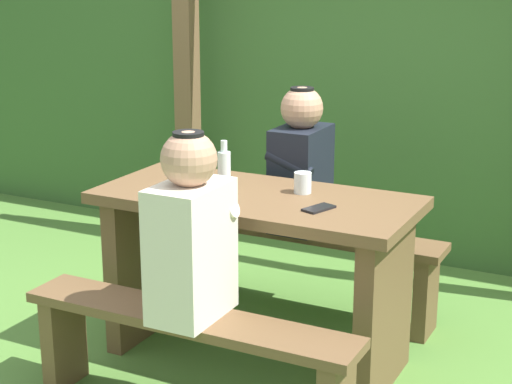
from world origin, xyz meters
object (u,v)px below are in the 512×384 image
Objects in this scene: drinking_glass at (303,183)px; cell_phone at (319,208)px; person_white_shirt at (191,233)px; bottle_left at (224,168)px; picnic_table at (256,249)px; person_black_coat at (301,165)px; bench_far at (308,253)px; bench_near at (188,344)px.

drinking_glass reaches higher than cell_phone.
person_white_shirt reaches higher than bottle_left.
picnic_table is 0.64m from person_black_coat.
bench_far is 0.88m from cell_phone.
picnic_table is at bearing -12.74° from bottle_left.
drinking_glass is at bearing 148.14° from cell_phone.
picnic_table reaches higher than bench_far.
bench_near is 1.95× the size of person_white_shirt.
cell_phone is (0.33, 0.50, 0.46)m from bench_near.
cell_phone is at bearing -60.59° from person_black_coat.
person_black_coat is 5.14× the size of cell_phone.
picnic_table is at bearing -174.85° from cell_phone.
bottle_left is at bearing -108.25° from bench_far.
cell_phone is (0.33, -0.67, 0.46)m from bench_far.
bench_near is 0.76m from cell_phone.
bench_near and bench_far have the same top height.
person_white_shirt is at bearing -86.67° from person_black_coat.
picnic_table is at bearing -90.00° from bench_far.
cell_phone reaches higher than picnic_table.
bench_near is at bearing -103.65° from drinking_glass.
bench_far is 1.25m from person_white_shirt.
person_white_shirt is 7.79× the size of drinking_glass.
bench_near is 6.52× the size of bottle_left.
bottle_left reaches higher than picnic_table.
person_white_shirt is (0.02, -0.58, 0.25)m from picnic_table.
bench_near is 0.85m from bottle_left.
bench_near is 0.88m from drinking_glass.
bench_far is 1.95× the size of person_black_coat.
drinking_glass is 0.43× the size of bottle_left.
picnic_table is 10.00× the size of cell_phone.
drinking_glass reaches higher than picnic_table.
person_black_coat reaches higher than cell_phone.
drinking_glass is at bearing 76.35° from bench_near.
cell_phone is (0.38, -0.67, 0.00)m from person_black_coat.
bench_far is at bearing 90.00° from bench_near.
bench_far is 10.00× the size of cell_phone.
person_black_coat is at bearing 76.04° from bottle_left.
cell_phone is at bearing -13.72° from bottle_left.
person_black_coat is (-0.05, 0.58, 0.25)m from picnic_table.
bottle_left is (-0.20, 0.62, 0.09)m from person_white_shirt.
bench_far is at bearing 91.11° from person_white_shirt.
cell_phone is at bearing -51.27° from drinking_glass.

